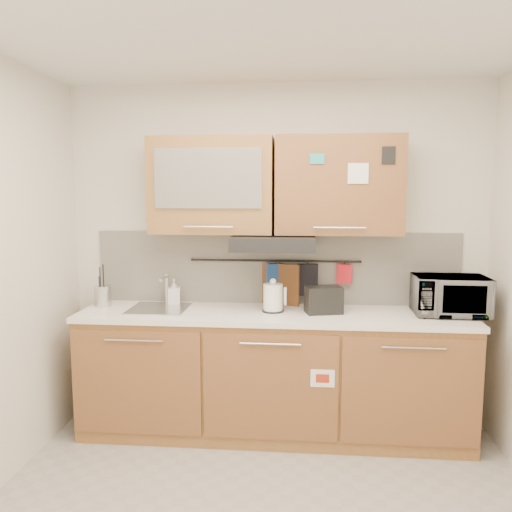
# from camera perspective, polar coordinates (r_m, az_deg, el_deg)

# --- Properties ---
(ceiling) EXTENTS (3.20, 3.20, 0.00)m
(ceiling) POSITION_cam_1_polar(r_m,az_deg,el_deg) (2.49, 0.44, 26.49)
(ceiling) COLOR white
(ceiling) RESTS_ON wall_back
(wall_back) EXTENTS (3.20, 0.00, 3.20)m
(wall_back) POSITION_cam_1_polar(r_m,az_deg,el_deg) (3.88, 2.23, 0.14)
(wall_back) COLOR silver
(wall_back) RESTS_ON ground
(base_cabinet) EXTENTS (2.80, 0.64, 0.88)m
(base_cabinet) POSITION_cam_1_polar(r_m,az_deg,el_deg) (3.80, 1.92, -13.96)
(base_cabinet) COLOR #AE793D
(base_cabinet) RESTS_ON floor
(countertop) EXTENTS (2.82, 0.62, 0.04)m
(countertop) POSITION_cam_1_polar(r_m,az_deg,el_deg) (3.65, 1.95, -6.71)
(countertop) COLOR white
(countertop) RESTS_ON base_cabinet
(backsplash) EXTENTS (2.80, 0.02, 0.56)m
(backsplash) POSITION_cam_1_polar(r_m,az_deg,el_deg) (3.88, 2.22, -1.35)
(backsplash) COLOR silver
(backsplash) RESTS_ON countertop
(upper_cabinets) EXTENTS (1.82, 0.37, 0.70)m
(upper_cabinets) POSITION_cam_1_polar(r_m,az_deg,el_deg) (3.67, 2.06, 8.04)
(upper_cabinets) COLOR #AE793D
(upper_cabinets) RESTS_ON wall_back
(range_hood) EXTENTS (0.60, 0.46, 0.10)m
(range_hood) POSITION_cam_1_polar(r_m,az_deg,el_deg) (3.62, 2.04, 1.54)
(range_hood) COLOR black
(range_hood) RESTS_ON upper_cabinets
(sink) EXTENTS (0.42, 0.40, 0.26)m
(sink) POSITION_cam_1_polar(r_m,az_deg,el_deg) (3.80, -10.99, -5.90)
(sink) COLOR silver
(sink) RESTS_ON countertop
(utensil_rail) EXTENTS (1.30, 0.02, 0.02)m
(utensil_rail) POSITION_cam_1_polar(r_m,az_deg,el_deg) (3.83, 2.19, -0.55)
(utensil_rail) COLOR black
(utensil_rail) RESTS_ON backsplash
(utensil_crock) EXTENTS (0.17, 0.17, 0.32)m
(utensil_crock) POSITION_cam_1_polar(r_m,az_deg,el_deg) (3.98, -17.09, -4.35)
(utensil_crock) COLOR silver
(utensil_crock) RESTS_ON countertop
(kettle) EXTENTS (0.18, 0.17, 0.25)m
(kettle) POSITION_cam_1_polar(r_m,az_deg,el_deg) (3.63, 1.97, -4.87)
(kettle) COLOR white
(kettle) RESTS_ON countertop
(toaster) EXTENTS (0.28, 0.21, 0.19)m
(toaster) POSITION_cam_1_polar(r_m,az_deg,el_deg) (3.62, 7.74, -4.95)
(toaster) COLOR black
(toaster) RESTS_ON countertop
(microwave) EXTENTS (0.50, 0.35, 0.28)m
(microwave) POSITION_cam_1_polar(r_m,az_deg,el_deg) (3.79, 21.28, -4.24)
(microwave) COLOR #999999
(microwave) RESTS_ON countertop
(soap_bottle) EXTENTS (0.11, 0.11, 0.20)m
(soap_bottle) POSITION_cam_1_polar(r_m,az_deg,el_deg) (3.90, -9.35, -4.07)
(soap_bottle) COLOR #999999
(soap_bottle) RESTS_ON countertop
(cutting_board) EXTENTS (0.30, 0.14, 0.39)m
(cutting_board) POSITION_cam_1_polar(r_m,az_deg,el_deg) (3.85, 2.72, -3.77)
(cutting_board) COLOR brown
(cutting_board) RESTS_ON utensil_rail
(oven_mitt) EXTENTS (0.14, 0.09, 0.23)m
(oven_mitt) POSITION_cam_1_polar(r_m,az_deg,el_deg) (3.84, 2.24, -2.55)
(oven_mitt) COLOR #204994
(oven_mitt) RESTS_ON utensil_rail
(dark_pouch) EXTENTS (0.16, 0.07, 0.24)m
(dark_pouch) POSITION_cam_1_polar(r_m,az_deg,el_deg) (3.84, 5.91, -2.70)
(dark_pouch) COLOR black
(dark_pouch) RESTS_ON utensil_rail
(pot_holder) EXTENTS (0.12, 0.06, 0.14)m
(pot_holder) POSITION_cam_1_polar(r_m,az_deg,el_deg) (3.84, 10.06, -2.03)
(pot_holder) COLOR red
(pot_holder) RESTS_ON utensil_rail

